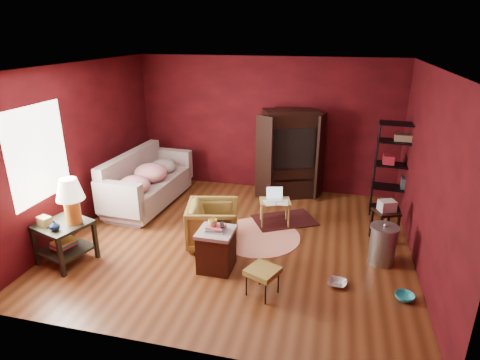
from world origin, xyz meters
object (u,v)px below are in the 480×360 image
object	(u,v)px
side_table	(67,213)
hamper	(216,249)
wire_shelving	(400,166)
tv_armoire	(289,153)
sofa	(149,186)
armchair	(213,223)
laptop_desk	(275,203)

from	to	relation	value
side_table	hamper	xyz separation A→B (m)	(2.16, 0.31, -0.47)
side_table	wire_shelving	size ratio (longest dim) A/B	0.75
tv_armoire	wire_shelving	world-z (taller)	tv_armoire
wire_shelving	side_table	bearing A→B (deg)	-145.81
sofa	hamper	distance (m)	2.72
hamper	wire_shelving	size ratio (longest dim) A/B	0.40
armchair	laptop_desk	xyz separation A→B (m)	(0.85, 0.97, 0.01)
armchair	tv_armoire	size ratio (longest dim) A/B	0.44
sofa	armchair	xyz separation A→B (m)	(1.71, -1.23, 0.01)
side_table	laptop_desk	distance (m)	3.38
armchair	side_table	distance (m)	2.17
armchair	hamper	world-z (taller)	armchair
armchair	wire_shelving	bearing A→B (deg)	-70.06
tv_armoire	wire_shelving	distance (m)	2.11
side_table	tv_armoire	xyz separation A→B (m)	(2.82, 3.31, 0.15)
side_table	hamper	distance (m)	2.23
side_table	tv_armoire	size ratio (longest dim) A/B	0.73
laptop_desk	tv_armoire	bearing A→B (deg)	72.85
tv_armoire	armchair	bearing A→B (deg)	-132.83
side_table	wire_shelving	bearing A→B (deg)	30.40
side_table	tv_armoire	world-z (taller)	tv_armoire
side_table	hamper	world-z (taller)	side_table
armchair	laptop_desk	bearing A→B (deg)	-53.80
laptop_desk	tv_armoire	world-z (taller)	tv_armoire
side_table	wire_shelving	xyz separation A→B (m)	(4.88, 2.86, 0.17)
armchair	wire_shelving	world-z (taller)	wire_shelving
sofa	side_table	world-z (taller)	side_table
tv_armoire	wire_shelving	bearing A→B (deg)	-33.76
sofa	hamper	size ratio (longest dim) A/B	2.84
armchair	side_table	size ratio (longest dim) A/B	0.61
hamper	side_table	bearing A→B (deg)	-171.88
side_table	hamper	size ratio (longest dim) A/B	1.85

